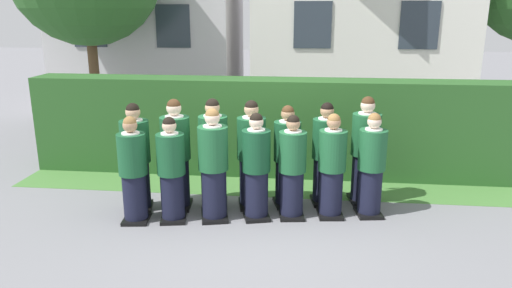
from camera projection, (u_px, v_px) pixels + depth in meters
The scene contains 19 objects.
ground_plane at pixel (254, 217), 7.05m from camera, with size 60.00×60.00×0.00m, color slate.
student_front_row_0 at pixel (133, 172), 6.75m from camera, with size 0.40×0.48×1.54m.
student_front_row_1 at pixel (171, 172), 6.78m from camera, with size 0.42×0.52×1.52m.
student_front_row_2 at pixel (213, 167), 6.81m from camera, with size 0.48×0.54×1.63m.
student_front_row_3 at pixel (256, 169), 6.86m from camera, with size 0.46×0.54×1.56m.
student_front_row_4 at pixel (292, 170), 6.89m from camera, with size 0.41×0.51×1.52m.
student_front_row_5 at pixel (332, 168), 6.92m from camera, with size 0.40×0.48×1.54m.
student_front_row_6 at pixel (371, 168), 6.95m from camera, with size 0.42×0.52×1.54m.
student_rear_row_0 at pixel (136, 160), 7.14m from camera, with size 0.48×0.56×1.64m.
student_rear_row_1 at pixel (176, 157), 7.21m from camera, with size 0.44×0.52×1.68m.
student_rear_row_2 at pixel (214, 156), 7.27m from camera, with size 0.46×0.56×1.68m.
student_rear_row_3 at pixel (251, 157), 7.26m from camera, with size 0.47×0.56×1.66m.
student_rear_row_4 at pixel (287, 159), 7.31m from camera, with size 0.46×0.52×1.57m.
student_rear_row_5 at pixel (325, 156), 7.39m from camera, with size 0.44×0.51×1.60m.
student_rear_row_6 at pixel (365, 153), 7.42m from camera, with size 0.46×0.56×1.68m.
hedge at pixel (267, 127), 8.76m from camera, with size 8.58×0.70×1.74m.
school_building_main at pixel (150, 12), 14.14m from camera, with size 5.36×3.50×5.57m.
school_building_annex at pixel (360, 7), 12.93m from camera, with size 5.85×3.64×5.80m.
lawn_strip at pixel (262, 187), 8.23m from camera, with size 8.58×0.90×0.01m, color #477A38.
Camera 1 is at (0.74, -6.45, 2.94)m, focal length 33.80 mm.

